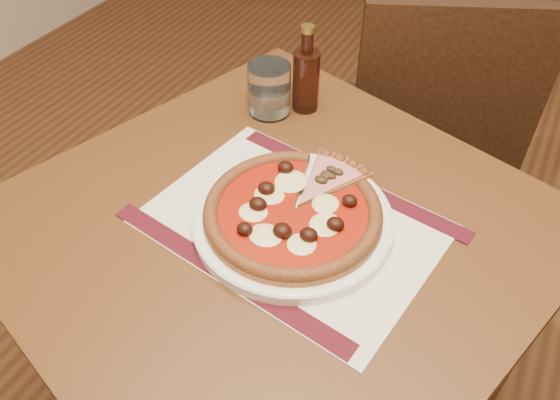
% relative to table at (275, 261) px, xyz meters
% --- Properties ---
extents(table, '(1.00, 1.00, 0.75)m').
position_rel_table_xyz_m(table, '(0.00, 0.00, 0.00)').
color(table, '#603116').
rests_on(table, ground).
extents(chair_far, '(0.57, 0.57, 0.91)m').
position_rel_table_xyz_m(chair_far, '(0.09, 0.69, -0.13)').
color(chair_far, black).
rests_on(chair_far, ground).
extents(placemat, '(0.49, 0.38, 0.00)m').
position_rel_table_xyz_m(placemat, '(0.03, 0.01, 0.10)').
color(placemat, white).
rests_on(placemat, table).
extents(plate, '(0.32, 0.32, 0.02)m').
position_rel_table_xyz_m(plate, '(0.03, 0.01, 0.11)').
color(plate, white).
rests_on(plate, placemat).
extents(pizza, '(0.28, 0.28, 0.04)m').
position_rel_table_xyz_m(pizza, '(0.03, 0.01, 0.13)').
color(pizza, '#B0612A').
rests_on(pizza, plate).
extents(ham_slice, '(0.11, 0.15, 0.02)m').
position_rel_table_xyz_m(ham_slice, '(0.05, 0.09, 0.13)').
color(ham_slice, '#B0612A').
rests_on(ham_slice, plate).
extents(water_glass, '(0.10, 0.10, 0.10)m').
position_rel_table_xyz_m(water_glass, '(-0.15, 0.27, 0.15)').
color(water_glass, white).
rests_on(water_glass, table).
extents(bottle, '(0.05, 0.05, 0.18)m').
position_rel_table_xyz_m(bottle, '(-0.10, 0.31, 0.17)').
color(bottle, '#36150D').
rests_on(bottle, table).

